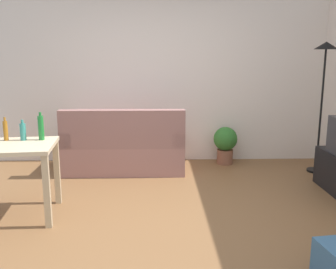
{
  "coord_description": "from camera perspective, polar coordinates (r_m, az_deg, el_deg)",
  "views": [
    {
      "loc": [
        -0.01,
        -3.68,
        1.61
      ],
      "look_at": [
        0.1,
        0.5,
        0.75
      ],
      "focal_mm": 40.42,
      "sensor_mm": 36.0,
      "label": 1
    }
  ],
  "objects": [
    {
      "name": "ground_plane",
      "position": [
        4.02,
        -1.26,
        -12.15
      ],
      "size": [
        5.2,
        4.4,
        0.02
      ],
      "primitive_type": "cube",
      "color": "brown"
    },
    {
      "name": "couch",
      "position": [
        5.44,
        -6.53,
        -2.27
      ],
      "size": [
        1.68,
        0.84,
        0.92
      ],
      "rotation": [
        0.0,
        0.0,
        3.14
      ],
      "color": "#996B66",
      "rests_on": "ground_plane"
    },
    {
      "name": "bottle_green",
      "position": [
        4.14,
        -18.61,
        1.0
      ],
      "size": [
        0.06,
        0.06,
        0.29
      ],
      "color": "#1E722D",
      "rests_on": "desk"
    },
    {
      "name": "wall_rear",
      "position": [
        5.88,
        -1.44,
        9.1
      ],
      "size": [
        5.2,
        0.1,
        2.7
      ],
      "primitive_type": "cube",
      "color": "silver",
      "rests_on": "ground_plane"
    },
    {
      "name": "torchiere_lamp",
      "position": [
        5.62,
        22.49,
        8.76
      ],
      "size": [
        0.32,
        0.32,
        1.81
      ],
      "color": "black",
      "rests_on": "ground_plane"
    },
    {
      "name": "potted_plant",
      "position": [
        5.81,
        8.64,
        -1.21
      ],
      "size": [
        0.36,
        0.36,
        0.57
      ],
      "color": "brown",
      "rests_on": "ground_plane"
    },
    {
      "name": "bottle_tall",
      "position": [
        4.19,
        -21.03,
        0.43
      ],
      "size": [
        0.06,
        0.06,
        0.22
      ],
      "color": "teal",
      "rests_on": "desk"
    },
    {
      "name": "bottle_amber",
      "position": [
        4.25,
        -23.3,
        0.58
      ],
      "size": [
        0.05,
        0.05,
        0.24
      ],
      "color": "#9E6019",
      "rests_on": "desk"
    }
  ]
}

